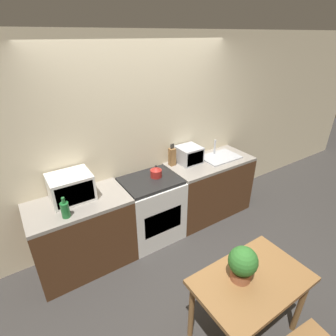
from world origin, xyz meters
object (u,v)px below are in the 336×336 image
object	(u,v)px
stove_range	(151,209)
kettle	(156,172)
toaster_oven	(189,155)
dining_table	(251,287)
bottle	(65,210)
microwave	(71,187)

from	to	relation	value
stove_range	kettle	distance (m)	0.53
stove_range	toaster_oven	xyz separation A→B (m)	(0.71, 0.14, 0.57)
dining_table	stove_range	bearing A→B (deg)	91.24
bottle	stove_range	bearing A→B (deg)	10.23
stove_range	bottle	size ratio (longest dim) A/B	3.93
stove_range	dining_table	size ratio (longest dim) A/B	0.91
bottle	toaster_oven	size ratio (longest dim) A/B	0.73
stove_range	bottle	world-z (taller)	bottle
microwave	bottle	world-z (taller)	microwave
kettle	microwave	bearing A→B (deg)	175.63
stove_range	kettle	world-z (taller)	kettle
toaster_oven	dining_table	xyz separation A→B (m)	(-0.68, -1.78, -0.39)
kettle	bottle	bearing A→B (deg)	-169.49
stove_range	kettle	xyz separation A→B (m)	(0.10, 0.02, 0.52)
stove_range	bottle	bearing A→B (deg)	-169.77
dining_table	toaster_oven	bearing A→B (deg)	69.26
microwave	toaster_oven	world-z (taller)	microwave
toaster_oven	dining_table	bearing A→B (deg)	-110.74
kettle	dining_table	size ratio (longest dim) A/B	0.17
dining_table	microwave	bearing A→B (deg)	119.02
microwave	toaster_oven	size ratio (longest dim) A/B	1.42
microwave	stove_range	bearing A→B (deg)	-6.31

